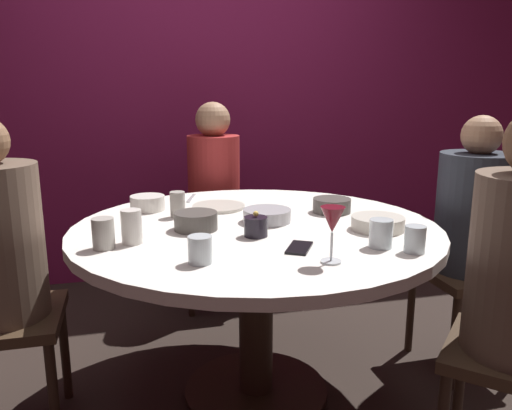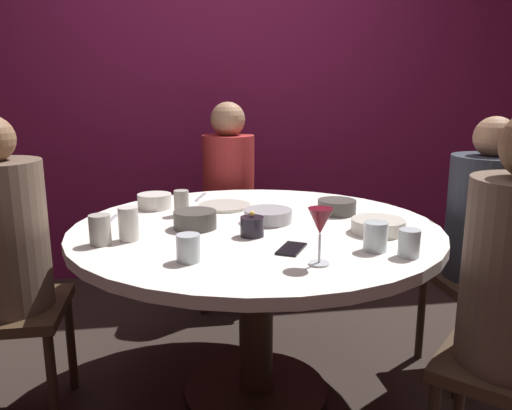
{
  "view_description": "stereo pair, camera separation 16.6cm",
  "coord_description": "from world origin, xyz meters",
  "px_view_note": "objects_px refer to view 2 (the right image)",
  "views": [
    {
      "loc": [
        -0.47,
        -1.86,
        1.27
      ],
      "look_at": [
        0.0,
        0.0,
        0.82
      ],
      "focal_mm": 35.47,
      "sensor_mm": 36.0,
      "label": 1
    },
    {
      "loc": [
        -0.31,
        -1.89,
        1.27
      ],
      "look_at": [
        0.0,
        0.0,
        0.82
      ],
      "focal_mm": 35.47,
      "sensor_mm": 36.0,
      "label": 2
    }
  ],
  "objects_px": {
    "bowl_rice_portion": "(155,201)",
    "dining_table": "(256,258)",
    "cup_far_edge": "(188,248)",
    "bowl_sauce_side": "(195,220)",
    "bowl_small_white": "(378,226)",
    "bowl_serving_large": "(268,216)",
    "cup_by_left_diner": "(100,230)",
    "dinner_plate": "(224,206)",
    "cell_phone": "(291,249)",
    "wine_glass": "(320,224)",
    "cup_near_candle": "(129,224)",
    "bowl_salad_center": "(337,207)",
    "seated_diner_left": "(2,241)",
    "cup_center_front": "(409,243)",
    "seated_diner_right": "(486,222)",
    "cup_by_right_diner": "(181,203)",
    "candle_holder": "(252,226)",
    "cup_beside_wine": "(375,236)"
  },
  "relations": [
    {
      "from": "candle_holder",
      "to": "cup_near_candle",
      "type": "relative_size",
      "value": 0.79
    },
    {
      "from": "dinner_plate",
      "to": "cup_center_front",
      "type": "bearing_deg",
      "value": -56.67
    },
    {
      "from": "dinner_plate",
      "to": "cell_phone",
      "type": "distance_m",
      "value": 0.67
    },
    {
      "from": "cup_beside_wine",
      "to": "cup_far_edge",
      "type": "bearing_deg",
      "value": -179.18
    },
    {
      "from": "cup_beside_wine",
      "to": "seated_diner_right",
      "type": "bearing_deg",
      "value": 30.28
    },
    {
      "from": "seated_diner_left",
      "to": "cup_by_right_diner",
      "type": "distance_m",
      "value": 0.69
    },
    {
      "from": "seated_diner_right",
      "to": "cell_phone",
      "type": "xyz_separation_m",
      "value": [
        -0.93,
        -0.33,
        0.03
      ]
    },
    {
      "from": "seated_diner_right",
      "to": "cup_center_front",
      "type": "distance_m",
      "value": 0.74
    },
    {
      "from": "candle_holder",
      "to": "bowl_serving_large",
      "type": "xyz_separation_m",
      "value": [
        0.09,
        0.19,
        -0.01
      ]
    },
    {
      "from": "dining_table",
      "to": "wine_glass",
      "type": "height_order",
      "value": "wine_glass"
    },
    {
      "from": "cup_beside_wine",
      "to": "bowl_sauce_side",
      "type": "bearing_deg",
      "value": 147.02
    },
    {
      "from": "bowl_rice_portion",
      "to": "dining_table",
      "type": "bearing_deg",
      "value": -41.47
    },
    {
      "from": "bowl_sauce_side",
      "to": "dining_table",
      "type": "bearing_deg",
      "value": 2.77
    },
    {
      "from": "seated_diner_left",
      "to": "seated_diner_right",
      "type": "distance_m",
      "value": 1.93
    },
    {
      "from": "dining_table",
      "to": "cup_near_candle",
      "type": "bearing_deg",
      "value": -164.33
    },
    {
      "from": "dinner_plate",
      "to": "cup_beside_wine",
      "type": "xyz_separation_m",
      "value": [
        0.43,
        -0.7,
        0.04
      ]
    },
    {
      "from": "bowl_serving_large",
      "to": "cup_by_left_diner",
      "type": "xyz_separation_m",
      "value": [
        -0.62,
        -0.2,
        0.03
      ]
    },
    {
      "from": "bowl_small_white",
      "to": "bowl_rice_portion",
      "type": "xyz_separation_m",
      "value": [
        -0.83,
        0.54,
        0.01
      ]
    },
    {
      "from": "seated_diner_left",
      "to": "bowl_salad_center",
      "type": "xyz_separation_m",
      "value": [
        1.31,
        0.12,
        0.05
      ]
    },
    {
      "from": "cup_center_front",
      "to": "dining_table",
      "type": "bearing_deg",
      "value": 132.23
    },
    {
      "from": "cup_far_edge",
      "to": "candle_holder",
      "type": "bearing_deg",
      "value": 45.47
    },
    {
      "from": "bowl_serving_large",
      "to": "cup_by_left_diner",
      "type": "relative_size",
      "value": 1.84
    },
    {
      "from": "wine_glass",
      "to": "cup_by_left_diner",
      "type": "height_order",
      "value": "wine_glass"
    },
    {
      "from": "cup_far_edge",
      "to": "bowl_sauce_side",
      "type": "bearing_deg",
      "value": 84.41
    },
    {
      "from": "dining_table",
      "to": "bowl_serving_large",
      "type": "distance_m",
      "value": 0.18
    },
    {
      "from": "seated_diner_right",
      "to": "bowl_serving_large",
      "type": "relative_size",
      "value": 6.03
    },
    {
      "from": "dinner_plate",
      "to": "bowl_serving_large",
      "type": "xyz_separation_m",
      "value": [
        0.15,
        -0.28,
        0.02
      ]
    },
    {
      "from": "cup_far_edge",
      "to": "cup_near_candle",
      "type": "bearing_deg",
      "value": 127.6
    },
    {
      "from": "cup_near_candle",
      "to": "cup_by_left_diner",
      "type": "distance_m",
      "value": 0.1
    },
    {
      "from": "seated_diner_left",
      "to": "cup_far_edge",
      "type": "height_order",
      "value": "seated_diner_left"
    },
    {
      "from": "bowl_salad_center",
      "to": "cup_far_edge",
      "type": "height_order",
      "value": "cup_far_edge"
    },
    {
      "from": "wine_glass",
      "to": "cell_phone",
      "type": "distance_m",
      "value": 0.2
    },
    {
      "from": "seated_diner_right",
      "to": "cup_by_right_diner",
      "type": "bearing_deg",
      "value": -8.96
    },
    {
      "from": "bowl_serving_large",
      "to": "bowl_sauce_side",
      "type": "height_order",
      "value": "bowl_sauce_side"
    },
    {
      "from": "wine_glass",
      "to": "seated_diner_right",
      "type": "bearing_deg",
      "value": 28.99
    },
    {
      "from": "dinner_plate",
      "to": "cup_near_candle",
      "type": "relative_size",
      "value": 1.97
    },
    {
      "from": "bowl_salad_center",
      "to": "dinner_plate",
      "type": "bearing_deg",
      "value": 157.23
    },
    {
      "from": "cell_phone",
      "to": "bowl_rice_portion",
      "type": "bearing_deg",
      "value": 154.27
    },
    {
      "from": "bowl_small_white",
      "to": "cup_beside_wine",
      "type": "height_order",
      "value": "cup_beside_wine"
    },
    {
      "from": "seated_diner_left",
      "to": "candle_holder",
      "type": "distance_m",
      "value": 0.92
    },
    {
      "from": "candle_holder",
      "to": "dinner_plate",
      "type": "distance_m",
      "value": 0.47
    },
    {
      "from": "bowl_small_white",
      "to": "bowl_serving_large",
      "type": "bearing_deg",
      "value": 149.94
    },
    {
      "from": "cup_by_right_diner",
      "to": "cup_center_front",
      "type": "distance_m",
      "value": 0.97
    },
    {
      "from": "dining_table",
      "to": "candle_holder",
      "type": "height_order",
      "value": "candle_holder"
    },
    {
      "from": "candle_holder",
      "to": "cup_by_left_diner",
      "type": "distance_m",
      "value": 0.53
    },
    {
      "from": "cup_far_edge",
      "to": "seated_diner_right",
      "type": "bearing_deg",
      "value": 17.2
    },
    {
      "from": "seated_diner_right",
      "to": "wine_glass",
      "type": "distance_m",
      "value": 1.02
    },
    {
      "from": "bowl_small_white",
      "to": "cup_far_edge",
      "type": "height_order",
      "value": "cup_far_edge"
    },
    {
      "from": "cell_phone",
      "to": "wine_glass",
      "type": "bearing_deg",
      "value": -41.71
    },
    {
      "from": "dinner_plate",
      "to": "cup_far_edge",
      "type": "relative_size",
      "value": 2.75
    }
  ]
}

